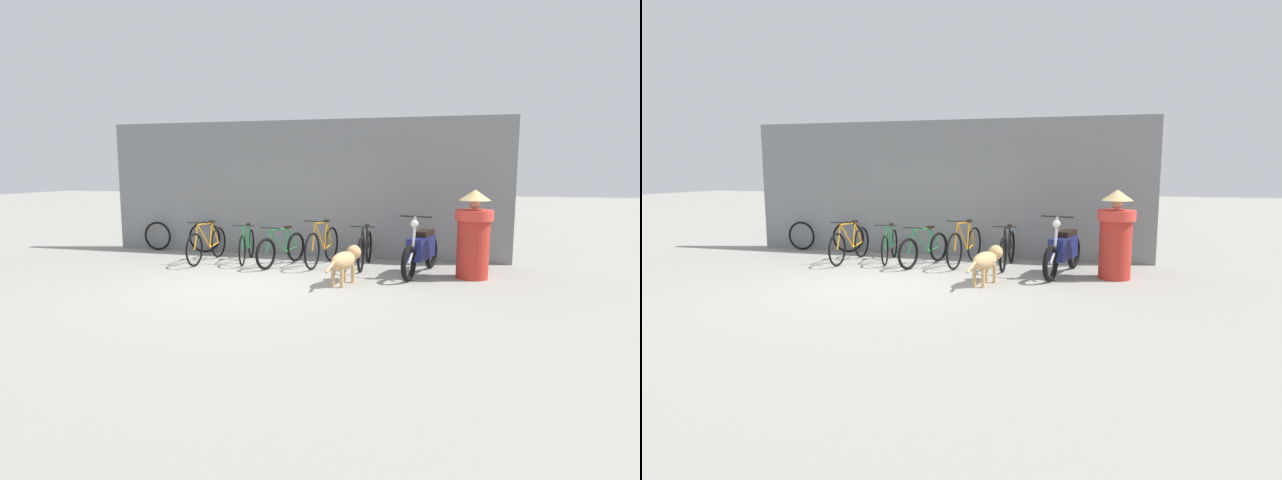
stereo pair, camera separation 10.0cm
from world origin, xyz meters
The scene contains 12 objects.
ground_plane centered at (0.00, 0.00, 0.00)m, with size 60.00×60.00×0.00m, color gray.
shop_wall_back centered at (0.00, 3.04, 1.49)m, with size 9.04×0.20×2.97m.
bicycle_0 centered at (-1.60, 1.74, 0.36)m, with size 0.46×1.73×0.87m.
bicycle_1 centered at (-0.81, 1.99, 0.34)m, with size 0.50×1.59×0.81m.
bicycle_2 centered at (0.04, 1.75, 0.33)m, with size 0.59×1.59×0.80m.
bicycle_3 centered at (0.82, 1.98, 0.39)m, with size 0.46×1.72×0.93m.
bicycle_4 centered at (1.68, 2.00, 0.35)m, with size 0.46×1.67×0.85m.
motorcycle centered at (2.79, 1.57, 0.46)m, with size 0.66×1.94×1.11m.
stray_dog centered at (1.61, 0.49, 0.41)m, with size 0.49×1.17×0.62m.
person_in_robes centered at (3.69, 1.49, 0.79)m, with size 0.92×0.92×1.57m.
spare_tire_left centered at (-2.20, 2.79, 0.36)m, with size 0.69×0.27×0.72m.
spare_tire_right centered at (-3.43, 2.79, 0.34)m, with size 0.68×0.08×0.68m.
Camera 2 is at (3.38, -7.55, 1.92)m, focal length 28.00 mm.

